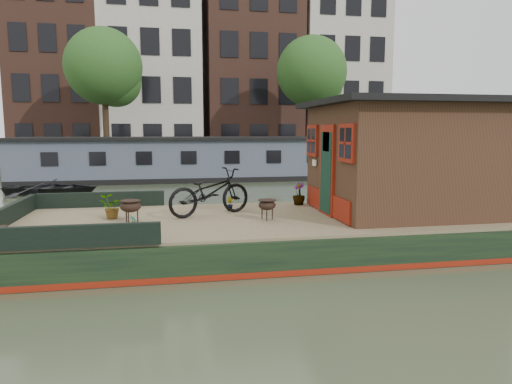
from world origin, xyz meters
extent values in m
plane|color=#343E27|center=(0.00, 0.00, 0.00)|extent=(120.00, 120.00, 0.00)
cube|color=black|center=(0.00, 0.00, 0.30)|extent=(12.00, 4.00, 0.60)
cylinder|color=black|center=(-6.00, 0.00, 0.30)|extent=(4.00, 4.00, 0.60)
cube|color=maroon|center=(0.00, 0.00, 0.06)|extent=(12.02, 4.02, 0.10)
cube|color=#8B7B56|center=(0.00, 0.00, 0.62)|extent=(11.80, 3.80, 0.05)
cube|color=black|center=(-5.92, 0.00, 0.82)|extent=(0.12, 4.00, 0.35)
cube|color=black|center=(-4.50, 1.92, 0.82)|extent=(3.00, 0.12, 0.35)
cube|color=black|center=(-4.50, -1.92, 0.82)|extent=(3.00, 0.12, 0.35)
cube|color=#321A13|center=(2.20, 0.00, 1.80)|extent=(3.50, 3.00, 2.30)
cube|color=black|center=(2.20, 0.00, 3.01)|extent=(4.00, 3.50, 0.12)
cube|color=maroon|center=(0.42, 0.00, 1.60)|extent=(0.06, 0.80, 1.90)
cube|color=black|center=(0.40, 0.00, 1.55)|extent=(0.04, 0.64, 1.70)
cube|color=maroon|center=(0.42, -1.05, 2.20)|extent=(0.06, 0.72, 0.72)
cube|color=maroon|center=(0.42, 1.05, 2.20)|extent=(0.06, 0.72, 0.72)
imported|color=black|center=(-2.03, 0.40, 1.15)|extent=(1.99, 1.37, 0.99)
imported|color=maroon|center=(-1.55, 0.83, 0.81)|extent=(0.17, 0.19, 0.31)
imported|color=#975C2B|center=(-4.04, 0.36, 0.89)|extent=(0.50, 0.45, 0.48)
imported|color=brown|center=(0.20, 1.36, 0.92)|extent=(0.41, 0.41, 0.53)
imported|color=brown|center=(-3.50, -1.01, 0.81)|extent=(0.15, 0.19, 0.32)
cylinder|color=black|center=(-3.66, 1.70, 0.74)|extent=(0.15, 0.15, 0.17)
cylinder|color=black|center=(-5.60, -1.11, 0.76)|extent=(0.19, 0.19, 0.22)
imported|color=black|center=(-7.37, 9.49, 0.35)|extent=(3.76, 2.94, 0.71)
cube|color=#474C5F|center=(0.00, 14.00, 1.00)|extent=(20.00, 4.00, 2.00)
cube|color=black|center=(0.00, 14.00, 2.05)|extent=(20.40, 4.40, 0.12)
cube|color=black|center=(0.00, 14.00, 0.12)|extent=(20.00, 4.05, 0.24)
cube|color=#47443F|center=(0.00, 20.50, 0.45)|extent=(60.00, 6.00, 0.90)
cube|color=brown|center=(-10.50, 27.50, 7.50)|extent=(6.00, 8.00, 15.00)
cube|color=#B7B2A3|center=(-4.00, 27.50, 8.25)|extent=(7.00, 8.00, 16.50)
cube|color=brown|center=(3.50, 27.50, 7.75)|extent=(7.00, 8.00, 15.50)
cube|color=#B7B2A3|center=(10.50, 27.50, 8.00)|extent=(6.50, 8.00, 16.00)
cylinder|color=#332316|center=(-6.50, 19.00, 2.90)|extent=(0.36, 0.36, 4.00)
sphere|color=#1F4216|center=(-6.50, 19.00, 6.10)|extent=(4.40, 4.40, 4.40)
sphere|color=#1F4216|center=(-5.90, 19.30, 5.30)|extent=(3.00, 3.00, 3.00)
cylinder|color=#332316|center=(6.00, 19.00, 2.90)|extent=(0.36, 0.36, 4.00)
sphere|color=#1F4216|center=(6.00, 19.00, 6.10)|extent=(4.40, 4.40, 4.40)
sphere|color=#1F4216|center=(6.60, 19.30, 5.30)|extent=(3.00, 3.00, 3.00)
camera|label=1|loc=(-2.82, -9.14, 2.43)|focal=32.00mm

